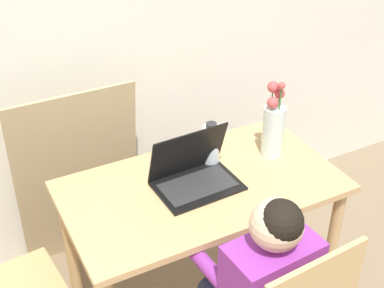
# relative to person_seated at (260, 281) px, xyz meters

# --- Properties ---
(wall_back) EXTENTS (6.40, 0.05, 2.50)m
(wall_back) POSITION_rel_person_seated_xyz_m (-0.14, 1.23, 0.59)
(wall_back) COLOR white
(wall_back) RESTS_ON ground_plane
(dining_table) EXTENTS (1.14, 0.63, 0.75)m
(dining_table) POSITION_rel_person_seated_xyz_m (0.03, 0.49, -0.02)
(dining_table) COLOR tan
(dining_table) RESTS_ON ground_plane
(person_seated) EXTENTS (0.34, 0.44, 1.05)m
(person_seated) POSITION_rel_person_seated_xyz_m (0.00, 0.00, 0.00)
(person_seated) COLOR purple
(person_seated) RESTS_ON ground_plane
(laptop) EXTENTS (0.35, 0.25, 0.23)m
(laptop) POSITION_rel_person_seated_xyz_m (0.00, 0.51, 0.14)
(laptop) COLOR black
(laptop) RESTS_ON dining_table
(flower_vase) EXTENTS (0.09, 0.09, 0.36)m
(flower_vase) POSITION_rel_person_seated_xyz_m (0.41, 0.54, 0.23)
(flower_vase) COLOR silver
(flower_vase) RESTS_ON dining_table
(water_bottle) EXTENTS (0.08, 0.08, 0.20)m
(water_bottle) POSITION_rel_person_seated_xyz_m (0.14, 0.61, 0.18)
(water_bottle) COLOR silver
(water_bottle) RESTS_ON dining_table
(cardboard_panel) EXTENTS (0.61, 0.15, 1.00)m
(cardboard_panel) POSITION_rel_person_seated_xyz_m (-0.33, 1.10, -0.16)
(cardboard_panel) COLOR tan
(cardboard_panel) RESTS_ON ground_plane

